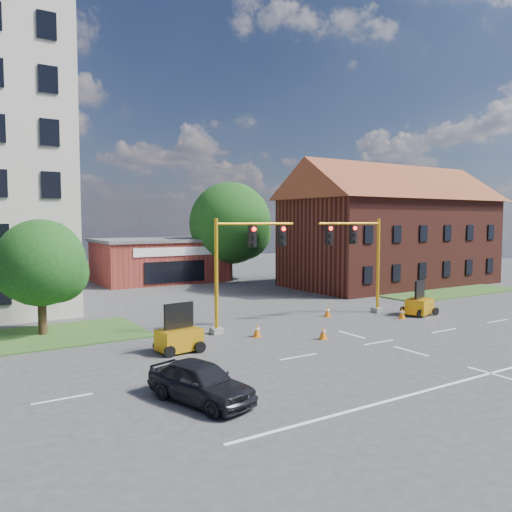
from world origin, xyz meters
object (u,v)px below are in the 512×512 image
object	(u,v)px
signal_mast_west	(243,260)
pickup_white	(362,280)
trailer_west	(179,337)
sedan_dark	(201,381)
trailer_east	(419,305)
signal_mast_east	(360,254)

from	to	relation	value
signal_mast_west	pickup_white	size ratio (longest dim) A/B	1.10
trailer_west	sedan_dark	bearing A→B (deg)	-113.64
trailer_west	sedan_dark	size ratio (longest dim) A/B	0.53
trailer_west	pickup_white	bearing A→B (deg)	20.33
trailer_west	sedan_dark	xyz separation A→B (m)	(-1.95, -6.35, 0.02)
signal_mast_west	trailer_west	distance (m)	6.29
trailer_west	sedan_dark	distance (m)	6.64
trailer_east	pickup_white	size ratio (longest dim) A/B	0.39
sedan_dark	pickup_white	bearing A→B (deg)	18.97
signal_mast_west	pickup_white	distance (m)	20.25
trailer_east	sedan_dark	bearing A→B (deg)	179.70
signal_mast_east	signal_mast_west	bearing A→B (deg)	180.00
pickup_white	sedan_dark	bearing A→B (deg)	141.63
signal_mast_east	trailer_west	xyz separation A→B (m)	(-13.55, -2.39, -3.24)
signal_mast_east	sedan_dark	distance (m)	18.08
signal_mast_east	pickup_white	distance (m)	13.25
trailer_west	signal_mast_west	bearing A→B (deg)	19.69
signal_mast_west	sedan_dark	size ratio (longest dim) A/B	1.51
trailer_west	trailer_east	xyz separation A→B (m)	(16.77, 0.26, -0.01)
signal_mast_west	trailer_east	xyz separation A→B (m)	(11.93, -2.14, -3.25)
trailer_west	trailer_east	world-z (taller)	trailer_west
trailer_east	pickup_white	bearing A→B (deg)	42.72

